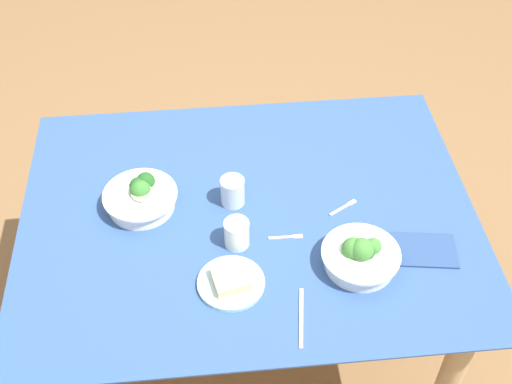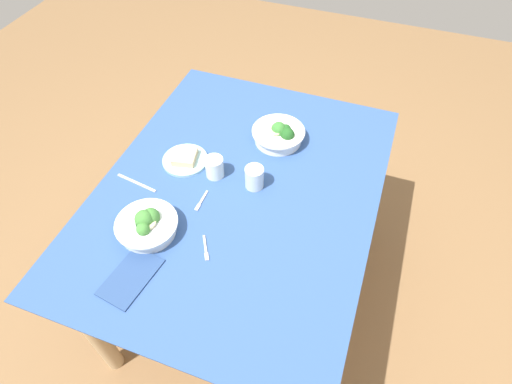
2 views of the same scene
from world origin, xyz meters
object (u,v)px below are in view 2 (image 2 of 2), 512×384
(bread_side_plate, at_px, (185,159))
(water_glass_side, at_px, (254,177))
(broccoli_bowl_near, at_px, (279,134))
(water_glass_center, at_px, (214,167))
(fork_by_far_bowl, at_px, (206,249))
(napkin_folded_upper, at_px, (131,277))
(fork_by_near_bowl, at_px, (201,202))
(broccoli_bowl_far, at_px, (147,225))
(table_knife_left, at_px, (137,183))

(bread_side_plate, xyz_separation_m, water_glass_side, (-0.03, -0.30, 0.03))
(broccoli_bowl_near, height_order, water_glass_center, broccoli_bowl_near)
(fork_by_far_bowl, height_order, napkin_folded_upper, napkin_folded_upper)
(water_glass_center, distance_m, fork_by_near_bowl, 0.15)
(water_glass_center, bearing_deg, bread_side_plate, 79.32)
(broccoli_bowl_far, height_order, napkin_folded_upper, broccoli_bowl_far)
(broccoli_bowl_near, bearing_deg, fork_by_far_bowl, 173.49)
(broccoli_bowl_far, distance_m, fork_by_far_bowl, 0.22)
(broccoli_bowl_near, distance_m, table_knife_left, 0.60)
(bread_side_plate, bearing_deg, napkin_folded_upper, -172.91)
(bread_side_plate, height_order, table_knife_left, bread_side_plate)
(bread_side_plate, distance_m, napkin_folded_upper, 0.54)
(bread_side_plate, bearing_deg, table_knife_left, 144.05)
(broccoli_bowl_near, distance_m, water_glass_side, 0.27)
(broccoli_bowl_far, xyz_separation_m, napkin_folded_upper, (-0.18, -0.03, -0.04))
(fork_by_near_bowl, distance_m, napkin_folded_upper, 0.37)
(broccoli_bowl_far, distance_m, bread_side_plate, 0.36)
(broccoli_bowl_far, distance_m, water_glass_center, 0.34)
(water_glass_side, bearing_deg, napkin_folded_upper, 154.67)
(fork_by_near_bowl, height_order, table_knife_left, same)
(broccoli_bowl_far, bearing_deg, fork_by_near_bowl, -32.35)
(broccoli_bowl_near, xyz_separation_m, napkin_folded_upper, (-0.77, 0.25, -0.03))
(water_glass_center, bearing_deg, fork_by_far_bowl, -161.98)
(napkin_folded_upper, bearing_deg, fork_by_far_bowl, -45.71)
(water_glass_side, bearing_deg, broccoli_bowl_far, 140.12)
(table_knife_left, distance_m, napkin_folded_upper, 0.41)
(bread_side_plate, relative_size, fork_by_near_bowl, 1.85)
(broccoli_bowl_far, height_order, water_glass_center, broccoli_bowl_far)
(bread_side_plate, bearing_deg, broccoli_bowl_near, -52.59)
(broccoli_bowl_near, xyz_separation_m, table_knife_left, (-0.41, 0.44, -0.03))
(water_glass_side, relative_size, fork_by_far_bowl, 0.97)
(broccoli_bowl_near, relative_size, bread_side_plate, 1.21)
(napkin_folded_upper, bearing_deg, water_glass_center, -8.57)
(water_glass_center, relative_size, fork_by_far_bowl, 0.91)
(table_knife_left, bearing_deg, water_glass_side, 27.29)
(broccoli_bowl_near, bearing_deg, broccoli_bowl_far, 154.51)
(fork_by_near_bowl, bearing_deg, napkin_folded_upper, -12.05)
(napkin_folded_upper, bearing_deg, broccoli_bowl_near, -17.93)
(fork_by_near_bowl, bearing_deg, water_glass_side, 133.23)
(bread_side_plate, xyz_separation_m, table_knife_left, (-0.17, 0.12, -0.01))
(fork_by_far_bowl, xyz_separation_m, fork_by_near_bowl, (0.18, 0.10, 0.00))
(table_knife_left, bearing_deg, fork_by_far_bowl, -17.40)
(broccoli_bowl_far, height_order, bread_side_plate, broccoli_bowl_far)
(bread_side_plate, relative_size, water_glass_center, 2.16)
(broccoli_bowl_near, relative_size, fork_by_far_bowl, 2.38)
(broccoli_bowl_near, height_order, water_glass_side, broccoli_bowl_near)
(bread_side_plate, bearing_deg, water_glass_center, -100.68)
(table_knife_left, bearing_deg, fork_by_near_bowl, 8.70)
(bread_side_plate, xyz_separation_m, water_glass_center, (-0.03, -0.14, 0.03))
(fork_by_far_bowl, xyz_separation_m, napkin_folded_upper, (-0.18, 0.18, 0.00))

